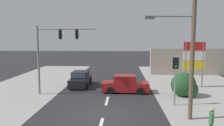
# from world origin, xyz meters

# --- Properties ---
(ground_plane) EXTENTS (140.00, 140.00, 0.00)m
(ground_plane) POSITION_xyz_m (0.00, 0.00, 0.00)
(ground_plane) COLOR #28282B
(lane_dash_near) EXTENTS (0.20, 2.40, 0.01)m
(lane_dash_near) POSITION_xyz_m (0.00, -2.00, 0.00)
(lane_dash_near) COLOR silver
(lane_dash_near) RESTS_ON ground
(lane_dash_mid) EXTENTS (0.20, 2.40, 0.01)m
(lane_dash_mid) POSITION_xyz_m (0.00, 3.00, 0.00)
(lane_dash_mid) COLOR silver
(lane_dash_mid) RESTS_ON ground
(lane_dash_far) EXTENTS (0.20, 2.40, 0.01)m
(lane_dash_far) POSITION_xyz_m (0.00, 8.00, 0.00)
(lane_dash_far) COLOR silver
(lane_dash_far) RESTS_ON ground
(kerb_left_verge) EXTENTS (8.00, 40.00, 0.02)m
(kerb_left_verge) POSITION_xyz_m (-8.50, 4.00, 0.01)
(kerb_left_verge) COLOR #A39E99
(kerb_left_verge) RESTS_ON ground
(utility_pole_foreground_right) EXTENTS (3.78, 0.53, 8.60)m
(utility_pole_foreground_right) POSITION_xyz_m (5.20, -0.73, 4.65)
(utility_pole_foreground_right) COLOR brown
(utility_pole_foreground_right) RESTS_ON ground
(traffic_signal_mast) EXTENTS (5.26, 0.74, 6.00)m
(traffic_signal_mast) POSITION_xyz_m (-4.81, 4.58, 4.15)
(traffic_signal_mast) COLOR slate
(traffic_signal_mast) RESTS_ON ground
(pedestal_signal_right_kerb) EXTENTS (0.44, 0.29, 3.56)m
(pedestal_signal_right_kerb) POSITION_xyz_m (5.04, 2.00, 2.42)
(pedestal_signal_right_kerb) COLOR slate
(pedestal_signal_right_kerb) RESTS_ON ground
(shopping_plaza_sign) EXTENTS (2.10, 0.16, 4.60)m
(shopping_plaza_sign) POSITION_xyz_m (8.32, 8.15, 2.98)
(shopping_plaza_sign) COLOR slate
(shopping_plaza_sign) RESTS_ON ground
(roadside_bush) EXTENTS (2.19, 1.88, 2.07)m
(roadside_bush) POSITION_xyz_m (6.47, 4.57, 0.97)
(roadside_bush) COLOR #234C28
(roadside_bush) RESTS_ON ground
(shopfront_wall_far) EXTENTS (12.00, 1.00, 3.60)m
(shopfront_wall_far) POSITION_xyz_m (11.00, 16.00, 1.80)
(shopfront_wall_far) COLOR #A39384
(shopfront_wall_far) RESTS_ON ground
(sedan_crossing_left) EXTENTS (4.29, 2.00, 1.56)m
(sedan_crossing_left) POSITION_xyz_m (1.49, 5.86, 0.70)
(sedan_crossing_left) COLOR maroon
(sedan_crossing_left) RESTS_ON ground
(sedan_receding_far) EXTENTS (1.90, 4.24, 1.56)m
(sedan_receding_far) POSITION_xyz_m (-3.10, 8.16, 0.70)
(sedan_receding_far) COLOR black
(sedan_receding_far) RESTS_ON ground
(pedestrian_at_kerb) EXTENTS (0.36, 0.51, 1.63)m
(pedestrian_at_kerb) POSITION_xyz_m (5.54, -3.37, 0.93)
(pedestrian_at_kerb) COLOR #232838
(pedestrian_at_kerb) RESTS_ON ground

